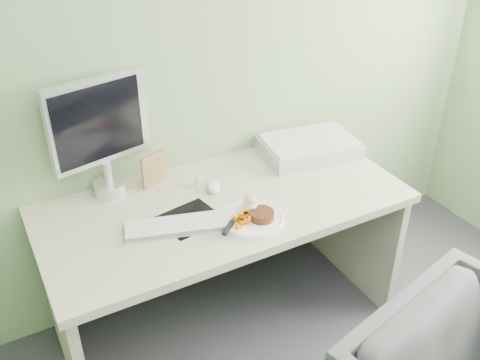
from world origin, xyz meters
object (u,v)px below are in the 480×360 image
scanner (309,148)px  monitor (100,131)px  plate (252,219)px  desk (225,234)px

scanner → monitor: size_ratio=0.87×
scanner → monitor: 1.03m
plate → monitor: 0.74m
monitor → plate: bearing=-60.4°
monitor → scanner: bearing=-20.8°
desk → scanner: (0.57, 0.18, 0.22)m
desk → monitor: (-0.42, 0.31, 0.48)m
plate → monitor: (-0.46, 0.50, 0.30)m
desk → plate: 0.27m
plate → monitor: bearing=132.5°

